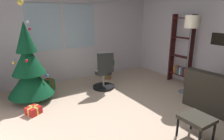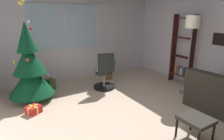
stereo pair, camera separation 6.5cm
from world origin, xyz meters
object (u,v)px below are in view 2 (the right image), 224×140
Objects in this scene: gift_box_green at (50,84)px; bookshelf at (182,54)px; holiday_tree at (30,69)px; floor_lamp at (192,29)px; gift_box_red at (34,110)px; potted_plant at (108,70)px; office_chair at (105,75)px; gift_box_gold at (47,85)px; footstool at (196,121)px.

gift_box_green is 0.16× the size of bookshelf.
holiday_tree is 1.17× the size of floor_lamp.
gift_box_red is at bearing 175.14° from bookshelf.
potted_plant is (2.31, 1.05, 0.19)m from gift_box_red.
holiday_tree is 2.30m from potted_plant.
gift_box_red is 1.89m from office_chair.
gift_box_green reaches higher than gift_box_red.
gift_box_gold is 3.71m from bookshelf.
gift_box_gold is 1.80m from potted_plant.
floor_lamp reaches higher than office_chair.
footstool is 1.52× the size of gift_box_green.
footstool reaches higher than gift_box_gold.
gift_box_green is 1.43m from office_chair.
office_chair is at bearing -8.08° from holiday_tree.
potted_plant is at bearing 10.54° from holiday_tree.
footstool is 1.22× the size of gift_box_gold.
office_chair is at bearing 160.31° from bookshelf.
holiday_tree is at bearing 155.07° from floor_lamp.
gift_box_green is (-1.38, 3.25, -0.19)m from footstool.
gift_box_red is 0.17× the size of bookshelf.
floor_lamp is at bearing -129.29° from bookshelf.
bookshelf reaches higher than footstool.
holiday_tree is at bearing 123.85° from footstool.
footstool is 3.23m from potted_plant.
footstool reaches higher than gift_box_green.
gift_box_red is at bearing -99.36° from holiday_tree.
floor_lamp is at bearing -24.93° from holiday_tree.
footstool is 0.46× the size of office_chair.
bookshelf is at bearing -14.50° from holiday_tree.
office_chair is at bearing -29.69° from gift_box_green.
bookshelf is at bearing 50.71° from floor_lamp.
floor_lamp is at bearing -39.36° from office_chair.
bookshelf is (3.24, -1.42, 0.69)m from gift_box_green.
potted_plant reaches higher than gift_box_green.
floor_lamp is 2.56m from potted_plant.
gift_box_green is 0.80× the size of gift_box_gold.
holiday_tree reaches higher than potted_plant.
footstool is at bearing -137.66° from floor_lamp.
bookshelf reaches higher than gift_box_green.
footstool is 0.24× the size of floor_lamp.
bookshelf is 2.13m from potted_plant.
office_chair is at bearing -126.86° from potted_plant.
floor_lamp is (1.40, 1.28, 1.23)m from footstool.
floor_lamp reaches higher than footstool.
gift_box_green is 0.16× the size of floor_lamp.
gift_box_gold is (0.53, 1.20, 0.03)m from gift_box_red.
footstool is 1.38× the size of gift_box_red.
gift_box_green is at bearing 42.47° from holiday_tree.
holiday_tree is 3.86m from bookshelf.
holiday_tree reaches higher than gift_box_green.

